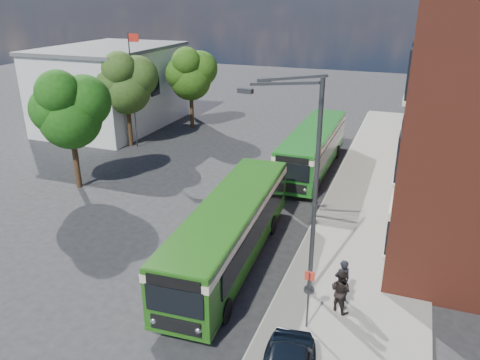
% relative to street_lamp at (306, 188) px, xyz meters
% --- Properties ---
extents(ground, '(120.00, 120.00, 0.00)m').
position_rel_street_lamp_xyz_m(ground, '(-4.84, 2.00, -4.79)').
color(ground, '#242527').
rests_on(ground, ground).
extents(pavement, '(6.00, 48.00, 0.15)m').
position_rel_street_lamp_xyz_m(pavement, '(2.16, 10.00, -4.72)').
color(pavement, gray).
rests_on(pavement, ground).
extents(kerb_line, '(0.12, 48.00, 0.01)m').
position_rel_street_lamp_xyz_m(kerb_line, '(-0.89, 10.00, -4.79)').
color(kerb_line, beige).
rests_on(kerb_line, ground).
extents(white_building, '(9.40, 13.40, 7.30)m').
position_rel_street_lamp_xyz_m(white_building, '(-22.84, 20.00, -1.13)').
color(white_building, silver).
rests_on(white_building, ground).
extents(flagpole, '(0.95, 0.10, 9.00)m').
position_rel_street_lamp_xyz_m(flagpole, '(-17.29, 15.00, 0.15)').
color(flagpole, '#36393B').
rests_on(flagpole, ground).
extents(street_lamp, '(2.96, 2.38, 9.00)m').
position_rel_street_lamp_xyz_m(street_lamp, '(0.00, 0.00, 0.00)').
color(street_lamp, '#36393B').
rests_on(street_lamp, ground).
extents(bus_stop_sign, '(0.35, 0.08, 2.52)m').
position_rel_street_lamp_xyz_m(bus_stop_sign, '(0.76, -2.20, -3.28)').
color(bus_stop_sign, '#36393B').
rests_on(bus_stop_sign, ground).
extents(bus_front, '(3.22, 12.33, 3.02)m').
position_rel_street_lamp_xyz_m(bus_front, '(-3.66, 1.29, -2.96)').
color(bus_front, '#205713').
rests_on(bus_front, ground).
extents(bus_rear, '(2.65, 12.18, 3.02)m').
position_rel_street_lamp_xyz_m(bus_rear, '(-2.75, 14.69, -2.96)').
color(bus_rear, '#1C661D').
rests_on(bus_rear, ground).
extents(pedestrian_a, '(0.82, 0.76, 1.87)m').
position_rel_street_lamp_xyz_m(pedestrian_a, '(1.68, -0.16, -3.70)').
color(pedestrian_a, black).
rests_on(pedestrian_a, pavement).
extents(pedestrian_b, '(1.08, 1.00, 1.78)m').
position_rel_street_lamp_xyz_m(pedestrian_b, '(1.73, -0.79, -3.75)').
color(pedestrian_b, black).
rests_on(pedestrian_b, pavement).
extents(tree_left, '(4.51, 4.29, 7.62)m').
position_rel_street_lamp_xyz_m(tree_left, '(-16.14, 6.20, 0.38)').
color(tree_left, '#332212').
rests_on(tree_left, ground).
extents(tree_mid, '(4.55, 4.32, 7.68)m').
position_rel_street_lamp_xyz_m(tree_mid, '(-17.95, 15.10, 0.42)').
color(tree_mid, '#332212').
rests_on(tree_mid, ground).
extents(tree_right, '(4.38, 4.17, 7.40)m').
position_rel_street_lamp_xyz_m(tree_right, '(-15.66, 21.89, 0.23)').
color(tree_right, '#332212').
rests_on(tree_right, ground).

